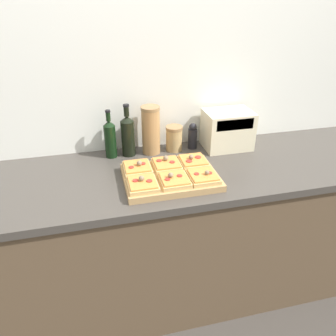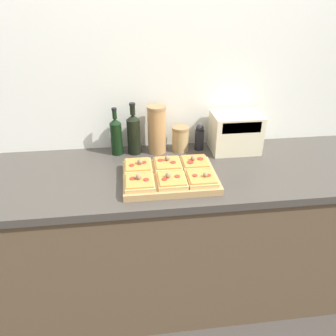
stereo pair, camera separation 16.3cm
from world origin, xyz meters
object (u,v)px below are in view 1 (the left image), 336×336
(grain_jar_short, at_px, (174,138))
(cutting_board, at_px, (169,177))
(toaster_oven, at_px, (227,130))
(grain_jar_tall, at_px, (151,130))
(olive_oil_bottle, at_px, (110,138))
(pepper_mill, at_px, (193,136))
(wine_bottle, at_px, (128,135))

(grain_jar_short, bearing_deg, cutting_board, -108.25)
(cutting_board, xyz_separation_m, grain_jar_short, (0.11, 0.33, 0.06))
(toaster_oven, bearing_deg, grain_jar_tall, 175.66)
(cutting_board, bearing_deg, toaster_oven, 35.10)
(olive_oil_bottle, bearing_deg, grain_jar_short, 0.00)
(olive_oil_bottle, distance_m, pepper_mill, 0.48)
(grain_jar_tall, xyz_separation_m, grain_jar_short, (0.14, 0.00, -0.06))
(olive_oil_bottle, bearing_deg, wine_bottle, 0.00)
(wine_bottle, height_order, toaster_oven, wine_bottle)
(wine_bottle, xyz_separation_m, grain_jar_tall, (0.13, -0.00, 0.02))
(cutting_board, bearing_deg, grain_jar_short, 71.75)
(wine_bottle, xyz_separation_m, pepper_mill, (0.38, -0.00, -0.05))
(grain_jar_short, bearing_deg, wine_bottle, 180.00)
(grain_jar_tall, bearing_deg, olive_oil_bottle, 180.00)
(olive_oil_bottle, height_order, pepper_mill, olive_oil_bottle)
(toaster_oven, bearing_deg, wine_bottle, 176.64)
(olive_oil_bottle, relative_size, toaster_oven, 0.92)
(olive_oil_bottle, relative_size, grain_jar_short, 1.86)
(cutting_board, xyz_separation_m, toaster_oven, (0.42, 0.30, 0.09))
(pepper_mill, bearing_deg, olive_oil_bottle, 180.00)
(grain_jar_short, relative_size, pepper_mill, 0.94)
(olive_oil_bottle, xyz_separation_m, grain_jar_tall, (0.23, 0.00, 0.03))
(olive_oil_bottle, height_order, toaster_oven, olive_oil_bottle)
(pepper_mill, xyz_separation_m, toaster_oven, (0.20, -0.03, 0.04))
(cutting_board, bearing_deg, olive_oil_bottle, 127.65)
(grain_jar_tall, height_order, grain_jar_short, grain_jar_tall)
(grain_jar_tall, relative_size, grain_jar_short, 1.87)
(grain_jar_tall, bearing_deg, grain_jar_short, 0.00)
(wine_bottle, height_order, pepper_mill, wine_bottle)
(cutting_board, distance_m, pepper_mill, 0.40)
(cutting_board, xyz_separation_m, pepper_mill, (0.22, 0.33, 0.06))
(grain_jar_tall, xyz_separation_m, toaster_oven, (0.45, -0.03, -0.03))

